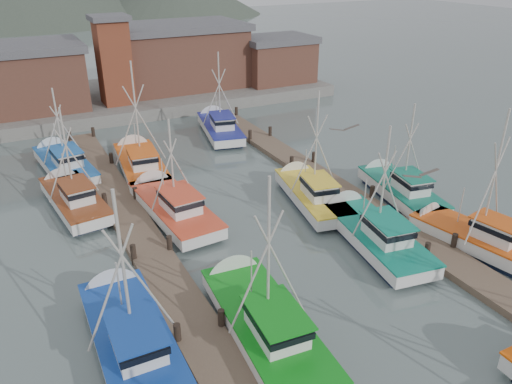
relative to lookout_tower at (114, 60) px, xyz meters
name	(u,v)px	position (x,y,z in m)	size (l,w,h in m)	color
ground	(311,272)	(2.00, -33.00, -5.55)	(260.00, 260.00, 0.00)	#4D5C5A
dock_left	(158,265)	(-5.00, -28.96, -5.34)	(2.30, 46.00, 1.50)	brown
dock_right	(369,209)	(9.00, -28.96, -5.34)	(2.30, 46.00, 1.50)	brown
quay	(129,97)	(2.00, 4.00, -4.95)	(44.00, 16.00, 1.20)	gray
shed_left	(16,77)	(-9.00, 2.00, -1.21)	(12.72, 8.48, 6.20)	brown
shed_center	(178,55)	(8.00, 4.00, -0.86)	(14.84, 9.54, 6.90)	brown
shed_right	(276,59)	(19.00, 1.00, -1.71)	(8.48, 6.36, 5.20)	brown
lookout_tower	(114,60)	(0.00, 0.00, 0.00)	(3.60, 3.60, 8.50)	brown
boat_4	(261,318)	(-2.43, -35.69, -4.87)	(3.64, 9.63, 8.59)	#0F1934
boat_5	(370,232)	(6.65, -31.97, -4.87)	(4.12, 9.37, 7.99)	#0F1934
boat_6	(130,333)	(-7.76, -34.01, -4.87)	(3.56, 9.32, 8.48)	#0F1934
boat_7	(470,236)	(11.30, -34.92, -4.87)	(3.89, 8.25, 8.82)	#0F1934
boat_8	(171,205)	(-2.43, -23.56, -4.88)	(3.56, 9.48, 7.34)	#0F1934
boat_9	(310,192)	(6.39, -25.99, -4.87)	(4.12, 8.77, 8.37)	#0F1934
boat_10	(73,198)	(-7.76, -19.54, -4.87)	(3.50, 8.60, 7.53)	#0F1934
boat_11	(398,188)	(12.06, -28.16, -4.87)	(3.96, 8.50, 7.36)	#0F1934
boat_12	(140,163)	(-2.22, -15.68, -4.87)	(3.76, 9.47, 9.25)	#0F1934
boat_13	(219,127)	(6.60, -10.44, -4.87)	(4.46, 9.28, 8.28)	#0F1934
boat_14	(63,163)	(-7.40, -13.00, -4.87)	(3.76, 9.16, 7.30)	#0F1934
gull_near	(421,175)	(1.95, -39.34, 2.50)	(1.55, 0.64, 0.24)	gray
gull_far	(345,129)	(2.92, -33.62, 2.34)	(1.55, 0.63, 0.24)	gray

